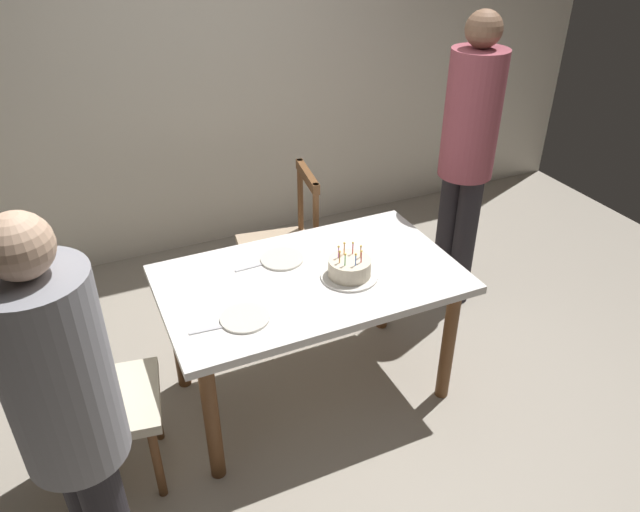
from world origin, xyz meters
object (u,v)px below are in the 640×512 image
plate_near_celebrant (245,318)px  plate_far_side (282,259)px  birthday_cake (350,269)px  dining_table (311,293)px  chair_upholstered (82,392)px  person_celebrant (71,419)px  person_guest (468,149)px  chair_spindle_back (282,248)px

plate_near_celebrant → plate_far_side: 0.51m
birthday_cake → plate_near_celebrant: birthday_cake is taller
dining_table → plate_far_side: size_ratio=6.58×
plate_far_side → chair_upholstered: size_ratio=0.23×
dining_table → birthday_cake: bearing=-26.9°
person_celebrant → person_guest: bearing=26.4°
chair_spindle_back → person_celebrant: 1.99m
plate_far_side → person_celebrant: size_ratio=0.13×
chair_spindle_back → person_celebrant: person_celebrant is taller
dining_table → person_guest: 1.34m
dining_table → chair_spindle_back: chair_spindle_back is taller
plate_near_celebrant → chair_spindle_back: (0.53, 0.94, -0.29)m
birthday_cake → plate_far_side: 0.37m
plate_far_side → person_guest: person_guest is taller
chair_spindle_back → birthday_cake: bearing=-87.5°
dining_table → person_celebrant: (-1.12, -0.71, 0.31)m
birthday_cake → chair_upholstered: size_ratio=0.29×
plate_near_celebrant → birthday_cake: bearing=10.9°
dining_table → chair_spindle_back: size_ratio=1.52×
plate_far_side → chair_upholstered: (-1.04, -0.32, -0.22)m
dining_table → plate_near_celebrant: (-0.40, -0.19, 0.11)m
person_guest → chair_spindle_back: bearing=164.0°
dining_table → plate_near_celebrant: size_ratio=6.58×
person_guest → person_celebrant: bearing=-153.6°
plate_far_side → chair_upholstered: chair_upholstered is taller
dining_table → person_celebrant: bearing=-147.6°
person_celebrant → chair_spindle_back: bearing=49.3°
birthday_cake → plate_near_celebrant: 0.58m
chair_spindle_back → person_celebrant: bearing=-130.7°
person_guest → chair_upholstered: bearing=-166.4°
person_celebrant → dining_table: bearing=32.4°
dining_table → plate_near_celebrant: 0.46m
birthday_cake → person_celebrant: bearing=-154.0°
plate_near_celebrant → person_guest: size_ratio=0.12×
birthday_cake → person_guest: 1.19m
plate_far_side → person_celebrant: 1.40m
birthday_cake → chair_spindle_back: (-0.04, 0.83, -0.33)m
chair_upholstered → person_celebrant: (-0.01, -0.59, 0.42)m
chair_spindle_back → person_guest: (1.07, -0.31, 0.58)m
birthday_cake → plate_far_side: birthday_cake is taller
dining_table → chair_spindle_back: bearing=80.1°
plate_near_celebrant → chair_upholstered: (-0.71, 0.07, -0.22)m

